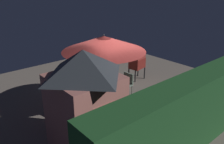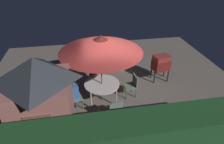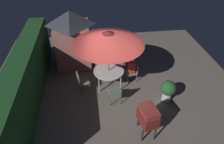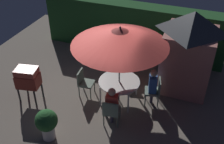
% 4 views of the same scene
% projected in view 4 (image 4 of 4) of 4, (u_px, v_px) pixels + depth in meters
% --- Properties ---
extents(ground_plane, '(11.00, 11.00, 0.00)m').
position_uv_depth(ground_plane, '(99.00, 100.00, 9.02)').
color(ground_plane, '#6B6056').
extents(hedge_backdrop, '(7.36, 0.77, 2.04)m').
position_uv_depth(hedge_backdrop, '(132.00, 28.00, 11.13)').
color(hedge_backdrop, '#1E4C23').
rests_on(hedge_backdrop, ground).
extents(garden_shed, '(1.67, 1.69, 2.78)m').
position_uv_depth(garden_shed, '(189.00, 51.00, 8.87)').
color(garden_shed, '#B26B60').
rests_on(garden_shed, ground).
extents(patio_table, '(1.31, 1.31, 0.77)m').
position_uv_depth(patio_table, '(119.00, 83.00, 8.64)').
color(patio_table, white).
rests_on(patio_table, ground).
extents(patio_umbrella, '(2.84, 2.84, 2.65)m').
position_uv_depth(patio_umbrella, '(120.00, 37.00, 7.72)').
color(patio_umbrella, '#4C4C51').
rests_on(patio_umbrella, ground).
extents(bbq_grill, '(0.79, 0.63, 1.20)m').
position_uv_depth(bbq_grill, '(28.00, 78.00, 8.60)').
color(bbq_grill, maroon).
rests_on(bbq_grill, ground).
extents(chair_near_shed, '(0.52, 0.52, 0.90)m').
position_uv_depth(chair_near_shed, '(111.00, 111.00, 7.85)').
color(chair_near_shed, slate).
rests_on(chair_near_shed, ground).
extents(chair_far_side, '(0.57, 0.56, 0.90)m').
position_uv_depth(chair_far_side, '(155.00, 90.00, 8.65)').
color(chair_far_side, slate).
rests_on(chair_far_side, ground).
extents(chair_toward_hedge, '(0.55, 0.55, 0.90)m').
position_uv_depth(chair_toward_hedge, '(123.00, 66.00, 9.74)').
color(chair_toward_hedge, slate).
rests_on(chair_toward_hedge, ground).
extents(chair_toward_house, '(0.50, 0.50, 0.90)m').
position_uv_depth(chair_toward_house, '(84.00, 81.00, 9.02)').
color(chair_toward_house, slate).
rests_on(chair_toward_house, ground).
extents(potted_plant_by_shed, '(0.62, 0.62, 0.96)m').
position_uv_depth(potted_plant_by_shed, '(47.00, 123.00, 7.39)').
color(potted_plant_by_shed, silver).
rests_on(potted_plant_by_shed, ground).
extents(person_in_red, '(0.37, 0.29, 1.26)m').
position_uv_depth(person_in_red, '(112.00, 102.00, 7.77)').
color(person_in_red, '#CC3D33').
rests_on(person_in_red, ground).
extents(person_in_blue, '(0.32, 0.39, 1.26)m').
position_uv_depth(person_in_blue, '(153.00, 83.00, 8.51)').
color(person_in_blue, '#3866B2').
rests_on(person_in_blue, ground).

